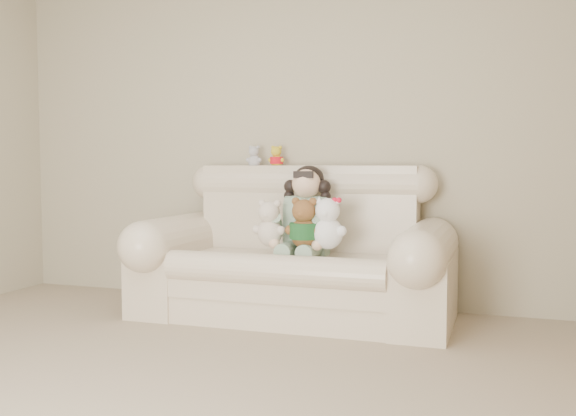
# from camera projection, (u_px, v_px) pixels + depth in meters

# --- Properties ---
(wall_back) EXTENTS (4.50, 0.00, 4.50)m
(wall_back) POSITION_uv_depth(u_px,v_px,m) (288.00, 129.00, 4.84)
(wall_back) COLOR #AEA48A
(wall_back) RESTS_ON ground
(sofa) EXTENTS (2.10, 0.95, 1.03)m
(sofa) POSITION_uv_depth(u_px,v_px,m) (293.00, 242.00, 4.35)
(sofa) COLOR beige
(sofa) RESTS_ON floor
(seated_child) EXTENTS (0.39, 0.47, 0.62)m
(seated_child) POSITION_uv_depth(u_px,v_px,m) (307.00, 210.00, 4.39)
(seated_child) COLOR #316E42
(seated_child) RESTS_ON sofa
(brown_teddy) EXTENTS (0.26, 0.21, 0.38)m
(brown_teddy) POSITION_uv_depth(u_px,v_px,m) (304.00, 218.00, 4.16)
(brown_teddy) COLOR brown
(brown_teddy) RESTS_ON sofa
(white_cat) EXTENTS (0.29, 0.25, 0.39)m
(white_cat) POSITION_uv_depth(u_px,v_px,m) (328.00, 218.00, 4.12)
(white_cat) COLOR white
(white_cat) RESTS_ON sofa
(cream_teddy) EXTENTS (0.28, 0.25, 0.36)m
(cream_teddy) POSITION_uv_depth(u_px,v_px,m) (270.00, 219.00, 4.25)
(cream_teddy) COLOR beige
(cream_teddy) RESTS_ON sofa
(yellow_mini_bear) EXTENTS (0.15, 0.14, 0.19)m
(yellow_mini_bear) POSITION_uv_depth(u_px,v_px,m) (277.00, 155.00, 4.75)
(yellow_mini_bear) COLOR yellow
(yellow_mini_bear) RESTS_ON sofa
(grey_mini_plush) EXTENTS (0.13, 0.10, 0.19)m
(grey_mini_plush) POSITION_uv_depth(u_px,v_px,m) (254.00, 155.00, 4.79)
(grey_mini_plush) COLOR silver
(grey_mini_plush) RESTS_ON sofa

